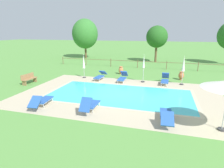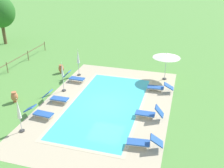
% 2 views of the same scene
% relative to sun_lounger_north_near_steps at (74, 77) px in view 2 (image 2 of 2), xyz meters
% --- Properties ---
extents(ground_plane, '(160.00, 160.00, 0.00)m').
position_rel_sun_lounger_north_near_steps_xyz_m(ground_plane, '(-3.12, -3.84, -0.39)').
color(ground_plane, '#599342').
extents(pool_deck_paving, '(14.40, 9.18, 0.01)m').
position_rel_sun_lounger_north_near_steps_xyz_m(pool_deck_paving, '(-3.12, -3.84, -0.38)').
color(pool_deck_paving, '#BCAD8E').
rests_on(pool_deck_paving, ground).
extents(swimming_pool_water, '(10.12, 4.90, 0.01)m').
position_rel_sun_lounger_north_near_steps_xyz_m(swimming_pool_water, '(-3.12, -3.84, -0.38)').
color(swimming_pool_water, '#42CCD6').
rests_on(swimming_pool_water, ground).
extents(pool_coping_rim, '(10.60, 5.38, 0.01)m').
position_rel_sun_lounger_north_near_steps_xyz_m(pool_coping_rim, '(-3.12, -3.84, -0.38)').
color(pool_coping_rim, beige).
rests_on(pool_coping_rim, ground).
extents(sun_lounger_north_near_steps, '(0.65, 1.94, 0.93)m').
position_rel_sun_lounger_north_near_steps_xyz_m(sun_lounger_north_near_steps, '(0.00, 0.00, 0.00)').
color(sun_lounger_north_near_steps, '#2856A8').
rests_on(sun_lounger_north_near_steps, ground).
extents(sun_lounger_north_mid, '(0.71, 2.09, 0.74)m').
position_rel_sun_lounger_north_near_steps_xyz_m(sun_lounger_north_mid, '(0.16, -7.31, -0.03)').
color(sun_lounger_north_mid, '#2856A8').
rests_on(sun_lounger_north_mid, ground).
extents(sun_lounger_north_far, '(0.60, 1.96, 0.89)m').
position_rel_sun_lounger_north_near_steps_xyz_m(sun_lounger_north_far, '(-3.73, -0.19, -0.01)').
color(sun_lounger_north_far, '#2856A8').
rests_on(sun_lounger_north_far, ground).
extents(sun_lounger_north_end, '(0.61, 1.87, 0.98)m').
position_rel_sun_lounger_north_near_steps_xyz_m(sun_lounger_north_end, '(-4.03, -7.14, 0.01)').
color(sun_lounger_north_end, '#2856A8').
rests_on(sun_lounger_north_end, ground).
extents(sun_lounger_south_near_corner, '(0.74, 2.07, 0.79)m').
position_rel_sun_lounger_north_near_steps_xyz_m(sun_lounger_south_near_corner, '(-5.93, -0.09, -0.02)').
color(sun_lounger_south_near_corner, '#2856A8').
rests_on(sun_lounger_south_near_corner, ground).
extents(sun_lounger_south_mid, '(0.82, 2.07, 0.82)m').
position_rel_sun_lounger_north_near_steps_xyz_m(sun_lounger_south_mid, '(-7.15, -7.31, -0.02)').
color(sun_lounger_south_mid, '#2856A8').
rests_on(sun_lounger_south_mid, ground).
extents(patio_umbrella_open_foreground, '(2.35, 2.35, 2.43)m').
position_rel_sun_lounger_north_near_steps_xyz_m(patio_umbrella_open_foreground, '(2.65, -7.48, 1.81)').
color(patio_umbrella_open_foreground, '#383838').
rests_on(patio_umbrella_open_foreground, ground).
extents(patio_umbrella_closed_row_west, '(0.32, 0.32, 2.49)m').
position_rel_sun_lounger_north_near_steps_xyz_m(patio_umbrella_closed_row_west, '(1.40, 0.12, 1.26)').
color(patio_umbrella_closed_row_west, '#383838').
rests_on(patio_umbrella_closed_row_west, ground).
extents(patio_umbrella_closed_row_mid_west, '(0.32, 0.32, 2.49)m').
position_rel_sun_lounger_north_near_steps_xyz_m(patio_umbrella_closed_row_mid_west, '(-1.91, 0.07, 1.18)').
color(patio_umbrella_closed_row_mid_west, '#383838').
rests_on(patio_umbrella_closed_row_mid_west, ground).
extents(patio_umbrella_closed_row_centre, '(0.32, 0.32, 2.31)m').
position_rel_sun_lounger_north_near_steps_xyz_m(patio_umbrella_closed_row_centre, '(-7.69, 0.14, 1.07)').
color(patio_umbrella_closed_row_centre, '#383838').
rests_on(patio_umbrella_closed_row_centre, ground).
extents(terracotta_urn_near_fence, '(0.50, 0.50, 0.83)m').
position_rel_sun_lounger_north_near_steps_xyz_m(terracotta_urn_near_fence, '(-4.59, 2.74, 0.06)').
color(terracotta_urn_near_fence, '#C67547').
rests_on(terracotta_urn_near_fence, ground).
extents(terracotta_urn_by_tree, '(0.50, 0.50, 0.78)m').
position_rel_sun_lounger_north_near_steps_xyz_m(terracotta_urn_by_tree, '(1.45, 1.92, 0.03)').
color(terracotta_urn_by_tree, '#B7663D').
rests_on(terracotta_urn_by_tree, ground).
extents(tree_centre, '(3.47, 3.47, 5.81)m').
position_rel_sun_lounger_north_near_steps_xyz_m(tree_centre, '(8.16, 12.88, 3.52)').
color(tree_centre, brown).
rests_on(tree_centre, ground).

